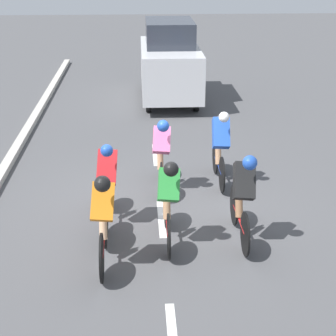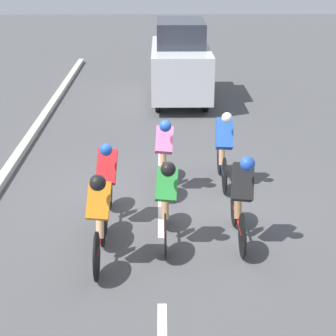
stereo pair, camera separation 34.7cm
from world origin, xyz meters
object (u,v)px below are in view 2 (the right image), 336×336
at_px(support_car, 180,62).
at_px(cyclist_green, 166,199).
at_px(cyclist_orange, 99,215).
at_px(cyclist_blue, 223,146).
at_px(cyclist_pink, 164,152).
at_px(cyclist_black, 241,196).
at_px(cyclist_red, 107,180).

bearing_deg(support_car, cyclist_green, 86.62).
relative_size(cyclist_orange, support_car, 0.42).
xyz_separation_m(cyclist_blue, cyclist_pink, (1.16, 0.24, -0.02)).
xyz_separation_m(cyclist_blue, cyclist_green, (1.14, 2.36, -0.02)).
height_order(cyclist_blue, support_car, support_car).
bearing_deg(support_car, cyclist_orange, 81.01).
height_order(cyclist_blue, cyclist_pink, cyclist_blue).
relative_size(cyclist_black, cyclist_red, 1.05).
xyz_separation_m(cyclist_black, cyclist_red, (2.15, -0.72, -0.03)).
xyz_separation_m(cyclist_red, cyclist_orange, (-0.00, 1.36, 0.02)).
height_order(cyclist_black, cyclist_orange, cyclist_black).
relative_size(cyclist_pink, cyclist_green, 0.97).
bearing_deg(support_car, cyclist_black, 94.18).
relative_size(cyclist_green, support_car, 0.44).
height_order(cyclist_blue, cyclist_green, cyclist_blue).
bearing_deg(cyclist_black, cyclist_red, -18.53).
distance_m(cyclist_pink, cyclist_green, 2.12).
bearing_deg(cyclist_orange, support_car, -98.99).
bearing_deg(cyclist_green, cyclist_blue, -115.82).
distance_m(cyclist_blue, cyclist_pink, 1.19).
xyz_separation_m(cyclist_black, cyclist_blue, (0.03, -2.34, -0.02)).
bearing_deg(cyclist_black, cyclist_blue, -89.31).
distance_m(cyclist_black, cyclist_red, 2.27).
xyz_separation_m(cyclist_red, cyclist_green, (-0.98, 0.74, -0.01)).
relative_size(cyclist_blue, cyclist_pink, 0.99).
height_order(cyclist_green, cyclist_orange, cyclist_orange).
bearing_deg(cyclist_pink, cyclist_red, 55.07).
relative_size(cyclist_pink, cyclist_orange, 1.01).
distance_m(cyclist_red, cyclist_green, 1.23).
relative_size(cyclist_blue, support_car, 0.42).
height_order(cyclist_blue, cyclist_red, cyclist_blue).
bearing_deg(cyclist_black, cyclist_pink, -60.45).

